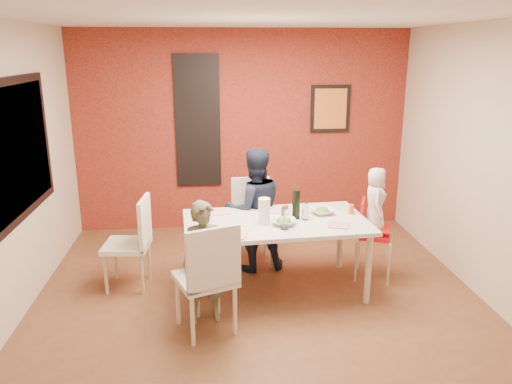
{
  "coord_description": "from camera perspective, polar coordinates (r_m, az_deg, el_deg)",
  "views": [
    {
      "loc": [
        -0.46,
        -4.49,
        2.44
      ],
      "look_at": [
        0.0,
        0.3,
        1.05
      ],
      "focal_mm": 35.0,
      "sensor_mm": 36.0,
      "label": 1
    }
  ],
  "objects": [
    {
      "name": "ground",
      "position": [
        5.13,
        0.33,
        -12.28
      ],
      "size": [
        4.5,
        4.5,
        0.0
      ],
      "primitive_type": "plane",
      "color": "brown",
      "rests_on": "ground"
    },
    {
      "name": "ceiling",
      "position": [
        4.52,
        0.39,
        19.4
      ],
      "size": [
        4.5,
        4.5,
        0.02
      ],
      "primitive_type": "cube",
      "color": "silver",
      "rests_on": "wall_back"
    },
    {
      "name": "wall_back",
      "position": [
        6.85,
        -1.58,
        6.93
      ],
      "size": [
        4.5,
        0.02,
        2.7
      ],
      "primitive_type": "cube",
      "color": "beige",
      "rests_on": "ground"
    },
    {
      "name": "wall_front",
      "position": [
        2.54,
        5.62,
        -9.42
      ],
      "size": [
        4.5,
        0.02,
        2.7
      ],
      "primitive_type": "cube",
      "color": "beige",
      "rests_on": "ground"
    },
    {
      "name": "wall_left",
      "position": [
        4.96,
        -26.5,
        1.68
      ],
      "size": [
        0.02,
        4.5,
        2.7
      ],
      "primitive_type": "cube",
      "color": "beige",
      "rests_on": "ground"
    },
    {
      "name": "wall_right",
      "position": [
        5.36,
        25.07,
        2.84
      ],
      "size": [
        0.02,
        4.5,
        2.7
      ],
      "primitive_type": "cube",
      "color": "beige",
      "rests_on": "ground"
    },
    {
      "name": "brick_accent_wall",
      "position": [
        6.83,
        -1.57,
        6.91
      ],
      "size": [
        4.5,
        0.02,
        2.7
      ],
      "primitive_type": "cube",
      "color": "maroon",
      "rests_on": "ground"
    },
    {
      "name": "picture_window_frame",
      "position": [
        5.09,
        -25.69,
        4.44
      ],
      "size": [
        0.05,
        1.7,
        1.3
      ],
      "primitive_type": "cube",
      "color": "black",
      "rests_on": "wall_left"
    },
    {
      "name": "picture_window_pane",
      "position": [
        5.08,
        -25.53,
        4.45
      ],
      "size": [
        0.02,
        1.55,
        1.15
      ],
      "primitive_type": "cube",
      "color": "black",
      "rests_on": "wall_left"
    },
    {
      "name": "glassblock_strip",
      "position": [
        6.78,
        -6.69,
        8.02
      ],
      "size": [
        0.55,
        0.03,
        1.7
      ],
      "primitive_type": "cube",
      "color": "silver",
      "rests_on": "wall_back"
    },
    {
      "name": "glassblock_surround",
      "position": [
        6.77,
        -6.69,
        8.01
      ],
      "size": [
        0.6,
        0.03,
        1.76
      ],
      "primitive_type": "cube",
      "color": "black",
      "rests_on": "wall_back"
    },
    {
      "name": "art_print_frame",
      "position": [
        6.95,
        8.48,
        9.4
      ],
      "size": [
        0.54,
        0.03,
        0.64
      ],
      "primitive_type": "cube",
      "color": "black",
      "rests_on": "wall_back"
    },
    {
      "name": "art_print_canvas",
      "position": [
        6.94,
        8.51,
        9.39
      ],
      "size": [
        0.44,
        0.01,
        0.54
      ],
      "primitive_type": "cube",
      "color": "orange",
      "rests_on": "wall_back"
    },
    {
      "name": "dining_table",
      "position": [
        5.07,
        2.28,
        -3.97
      ],
      "size": [
        1.91,
        1.14,
        0.77
      ],
      "rotation": [
        0.0,
        0.0,
        0.07
      ],
      "color": "silver",
      "rests_on": "ground"
    },
    {
      "name": "chair_near",
      "position": [
        4.35,
        -5.43,
        -9.31
      ],
      "size": [
        0.62,
        0.62,
        1.03
      ],
      "rotation": [
        0.0,
        0.0,
        3.51
      ],
      "color": "beige",
      "rests_on": "ground"
    },
    {
      "name": "chair_far",
      "position": [
        5.86,
        -0.45,
        -2.71
      ],
      "size": [
        0.48,
        0.48,
        0.99
      ],
      "rotation": [
        0.0,
        0.0,
        0.06
      ],
      "color": "silver",
      "rests_on": "ground"
    },
    {
      "name": "chair_left",
      "position": [
        5.35,
        -13.73,
        -5.13
      ],
      "size": [
        0.49,
        0.49,
        0.98
      ],
      "rotation": [
        0.0,
        0.0,
        4.62
      ],
      "color": "white",
      "rests_on": "ground"
    },
    {
      "name": "high_chair",
      "position": [
        5.56,
        13.01,
        -4.46
      ],
      "size": [
        0.47,
        0.47,
        0.88
      ],
      "rotation": [
        0.0,
        0.0,
        1.2
      ],
      "color": "red",
      "rests_on": "ground"
    },
    {
      "name": "child_near",
      "position": [
        4.58,
        -5.87,
        -8.03
      ],
      "size": [
        0.46,
        0.34,
        1.15
      ],
      "primitive_type": "imported",
      "rotation": [
        0.0,
        0.0,
        0.17
      ],
      "color": "brown",
      "rests_on": "ground"
    },
    {
      "name": "child_far",
      "position": [
        5.58,
        -0.18,
        -2.06
      ],
      "size": [
        0.76,
        0.63,
        1.4
      ],
      "primitive_type": "imported",
      "rotation": [
        0.0,
        0.0,
        3.3
      ],
      "color": "#151C30",
      "rests_on": "ground"
    },
    {
      "name": "toddler",
      "position": [
        5.44,
        13.48,
        -1.01
      ],
      "size": [
        0.3,
        0.39,
        0.73
      ],
      "primitive_type": "imported",
      "rotation": [
        0.0,
        0.0,
        1.38
      ],
      "color": "beige",
      "rests_on": "high_chair"
    },
    {
      "name": "plate_near_left",
      "position": [
        4.66,
        -2.5,
        -4.88
      ],
      "size": [
        0.29,
        0.29,
        0.01
      ],
      "primitive_type": "cube",
      "rotation": [
        0.0,
        0.0,
        -0.26
      ],
      "color": "white",
      "rests_on": "dining_table"
    },
    {
      "name": "plate_far_mid",
      "position": [
        5.34,
        2.41,
        -2.1
      ],
      "size": [
        0.25,
        0.25,
        0.01
      ],
      "primitive_type": "cube",
      "rotation": [
        0.0,
        0.0,
        -0.15
      ],
      "color": "white",
      "rests_on": "dining_table"
    },
    {
      "name": "plate_near_right",
      "position": [
        4.96,
        9.42,
        -3.76
      ],
      "size": [
        0.25,
        0.25,
        0.01
      ],
      "primitive_type": "cube",
      "rotation": [
        0.0,
        0.0,
        -0.32
      ],
      "color": "silver",
      "rests_on": "dining_table"
    },
    {
      "name": "plate_far_left",
      "position": [
        5.29,
        -4.36,
        -2.32
      ],
      "size": [
        0.24,
        0.24,
        0.01
      ],
      "primitive_type": "cube",
      "rotation": [
        0.0,
        0.0,
        0.23
      ],
      "color": "white",
      "rests_on": "dining_table"
    },
    {
      "name": "salad_bowl_a",
      "position": [
        4.93,
        3.22,
        -3.43
      ],
      "size": [
        0.27,
        0.27,
        0.06
      ],
      "primitive_type": "imported",
      "rotation": [
        0.0,
        0.0,
        -0.18
      ],
      "color": "white",
      "rests_on": "dining_table"
    },
    {
      "name": "salad_bowl_b",
      "position": [
        5.28,
        7.56,
        -2.19
      ],
      "size": [
        0.28,
        0.28,
        0.06
      ],
      "primitive_type": "imported",
      "rotation": [
        0.0,
        0.0,
        0.22
      ],
      "color": "white",
      "rests_on": "dining_table"
    },
    {
      "name": "wine_bottle",
      "position": [
        5.07,
        4.61,
        -1.42
      ],
      "size": [
        0.08,
        0.08,
        0.3
      ],
      "primitive_type": "cylinder",
      "color": "black",
      "rests_on": "dining_table"
    },
    {
      "name": "wine_glass_a",
      "position": [
        4.78,
        3.29,
        -3.09
      ],
      "size": [
        0.07,
        0.07,
        0.21
      ],
      "primitive_type": "cylinder",
      "color": "white",
      "rests_on": "dining_table"
    },
    {
      "name": "wine_glass_b",
      "position": [
        5.06,
        5.65,
        -2.19
      ],
      "size": [
        0.06,
        0.06,
        0.18
      ],
      "primitive_type": "cylinder",
      "color": "silver",
      "rests_on": "dining_table"
    },
    {
      "name": "paper_towel_roll",
      "position": [
        4.91,
        0.94,
        -2.21
      ],
      "size": [
        0.12,
        0.12,
        0.26
      ],
      "primitive_type": "cylinder",
      "color": "white",
      "rests_on": "dining_table"
    },
    {
      "name": "condiment_red",
      "position": [
        5.02,
        3.24,
        -2.45
      ],
      "size": [
        0.04,
        0.04,
        0.16
      ],
      "primitive_type": "cylinder",
      "color": "red",
      "rests_on": "dining_table"
    },
    {
      "name": "condiment_green",
      "position": [
        5.14,
        4.44,
        -2.09
      ],
      "size": [
        0.04,
        0.04,
        0.15
      ],
      "primitive_type": "cylinder",
      "color": "#307A28",
      "rests_on": "dining_table"
    },
    {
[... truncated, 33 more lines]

